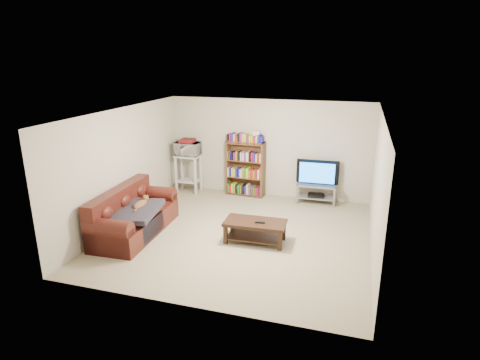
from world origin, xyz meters
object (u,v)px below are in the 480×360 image
(bookshelf, at_px, (245,168))
(sofa, at_px, (132,218))
(coffee_table, at_px, (255,228))
(tv_stand, at_px, (316,190))

(bookshelf, bearing_deg, sofa, -115.13)
(sofa, xyz_separation_m, coffee_table, (2.45, 0.31, -0.03))
(tv_stand, bearing_deg, coffee_table, -110.78)
(sofa, xyz_separation_m, bookshelf, (1.54, 2.84, 0.39))
(tv_stand, bearing_deg, bookshelf, 176.35)
(sofa, distance_m, tv_stand, 4.32)
(sofa, bearing_deg, bookshelf, 59.23)
(coffee_table, relative_size, bookshelf, 0.84)
(tv_stand, xyz_separation_m, bookshelf, (-1.78, 0.07, 0.40))
(sofa, height_order, coffee_table, sofa)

